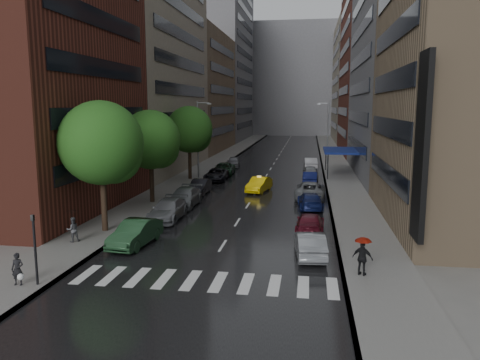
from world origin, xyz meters
name	(u,v)px	position (x,y,z in m)	size (l,w,h in m)	color
ground	(209,267)	(0.00, 0.00, 0.00)	(220.00, 220.00, 0.00)	gray
road	(276,160)	(0.00, 50.00, 0.01)	(14.00, 140.00, 0.01)	black
sidewalk_left	(220,159)	(-9.00, 50.00, 0.07)	(4.00, 140.00, 0.15)	gray
sidewalk_right	(334,161)	(9.00, 50.00, 0.07)	(4.00, 140.00, 0.15)	gray
crosswalk	(205,281)	(0.20, -2.00, 0.01)	(13.15, 2.80, 0.01)	silver
buildings_left	(196,63)	(-15.00, 58.79, 15.99)	(8.00, 108.00, 38.00)	maroon
buildings_right	(372,66)	(15.00, 56.70, 15.03)	(8.05, 109.10, 36.00)	#937A5B
building_far	(293,80)	(0.00, 118.00, 16.00)	(40.00, 14.00, 32.00)	slate
tree_near	(101,143)	(-8.60, 5.85, 6.18)	(5.67, 5.67, 9.03)	#382619
tree_mid	(151,140)	(-8.60, 15.69, 5.69)	(5.22, 5.22, 8.31)	#382619
tree_far	(189,130)	(-8.60, 29.14, 5.89)	(5.40, 5.40, 8.61)	#382619
taxi	(259,185)	(0.27, 22.66, 0.74)	(1.57, 4.51, 1.49)	yellow
parked_cars_left	(202,185)	(-5.40, 21.54, 0.76)	(2.72, 42.81, 1.59)	#1C3F23
parked_cars_right	(310,188)	(5.40, 21.26, 0.75)	(2.92, 42.78, 1.60)	slate
ped_bag_walker	(18,270)	(-8.45, -4.17, 0.91)	(0.67, 0.48, 1.58)	black
ped_black_umbrella	(72,223)	(-9.42, 2.97, 1.40)	(0.98, 0.98, 2.09)	#494A4E
ped_red_umbrella	(363,253)	(8.03, -0.37, 1.33)	(1.13, 0.83, 2.01)	black
traffic_light	(35,243)	(-7.60, -3.96, 2.23)	(0.18, 0.15, 3.45)	black
street_lamp_left	(199,138)	(-7.72, 30.00, 4.89)	(1.74, 0.22, 9.00)	gray
street_lamp_right	(327,132)	(7.72, 45.00, 4.89)	(1.74, 0.22, 9.00)	gray
awning	(340,151)	(8.98, 35.00, 3.13)	(4.00, 8.00, 3.12)	navy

